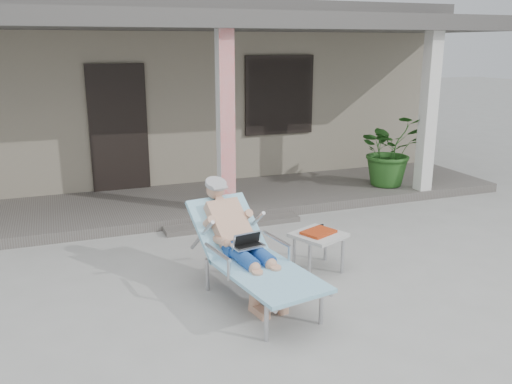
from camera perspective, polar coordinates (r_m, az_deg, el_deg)
name	(u,v)px	position (r m, az deg, el deg)	size (l,w,h in m)	color
ground	(284,276)	(6.26, 2.94, -8.80)	(60.00, 60.00, 0.00)	#9E9E99
house	(165,87)	(11.98, -9.57, 10.87)	(10.40, 5.40, 3.30)	gray
porch_deck	(211,201)	(8.90, -4.73, -0.91)	(10.00, 2.00, 0.15)	#605B56
porch_overhang	(208,28)	(8.50, -5.04, 16.84)	(10.00, 2.30, 2.85)	silver
porch_step	(233,224)	(7.86, -2.42, -3.38)	(2.00, 0.30, 0.07)	#605B56
lounger	(245,227)	(5.54, -1.14, -3.74)	(1.01, 1.93, 1.21)	#B7B7BC
side_table	(318,237)	(6.34, 6.57, -4.71)	(0.69, 0.69, 0.47)	beige
potted_palm	(390,150)	(9.73, 13.91, 4.34)	(1.13, 0.98, 1.25)	#26591E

